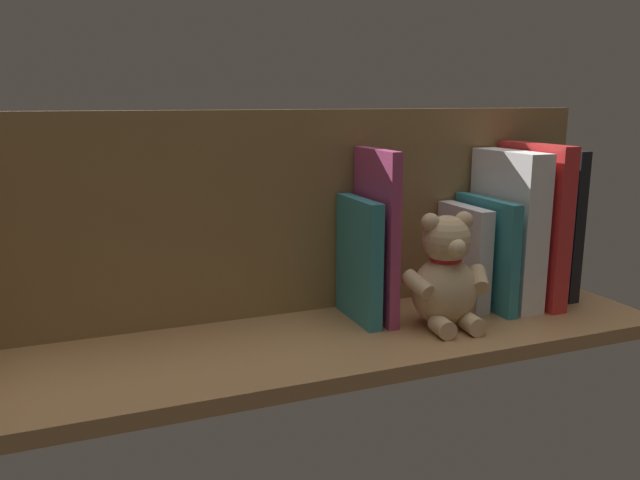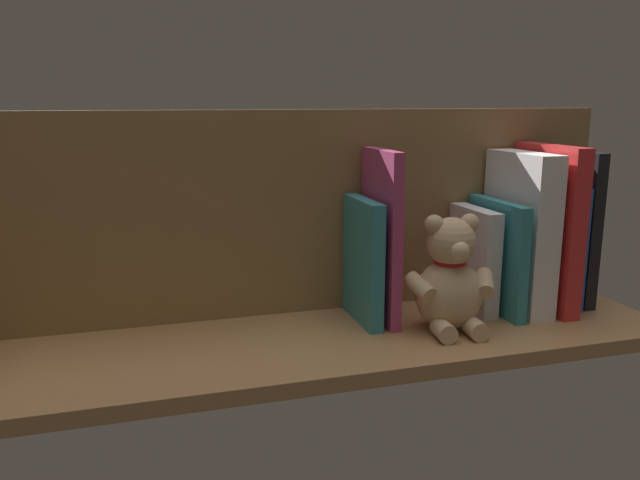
# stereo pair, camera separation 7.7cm
# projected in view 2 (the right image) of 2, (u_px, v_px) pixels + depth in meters

# --- Properties ---
(ground_plane) EXTENTS (1.06, 0.29, 0.02)m
(ground_plane) POSITION_uv_depth(u_px,v_px,m) (320.00, 343.00, 0.94)
(ground_plane) COLOR #A87A4C
(shelf_back_panel) EXTENTS (1.06, 0.02, 0.32)m
(shelf_back_panel) POSITION_uv_depth(u_px,v_px,m) (298.00, 213.00, 1.01)
(shelf_back_panel) COLOR olive
(shelf_back_panel) RESTS_ON ground_plane
(book_0) EXTENTS (0.02, 0.13, 0.26)m
(book_0) POSITION_uv_depth(u_px,v_px,m) (571.00, 227.00, 1.07)
(book_0) COLOR black
(book_0) RESTS_ON ground_plane
(book_1) EXTENTS (0.02, 0.13, 0.20)m
(book_1) POSITION_uv_depth(u_px,v_px,m) (556.00, 244.00, 1.07)
(book_1) COLOR blue
(book_1) RESTS_ON ground_plane
(book_2) EXTENTS (0.03, 0.16, 0.27)m
(book_2) POSITION_uv_depth(u_px,v_px,m) (546.00, 228.00, 1.04)
(book_2) COLOR red
(book_2) RESTS_ON ground_plane
(dictionary_thick_white) EXTENTS (0.05, 0.15, 0.26)m
(dictionary_thick_white) POSITION_uv_depth(u_px,v_px,m) (520.00, 232.00, 1.03)
(dictionary_thick_white) COLOR white
(dictionary_thick_white) RESTS_ON ground_plane
(book_3) EXTENTS (0.02, 0.16, 0.18)m
(book_3) POSITION_uv_depth(u_px,v_px,m) (496.00, 256.00, 1.03)
(book_3) COLOR teal
(book_3) RESTS_ON ground_plane
(book_4) EXTENTS (0.03, 0.12, 0.17)m
(book_4) POSITION_uv_depth(u_px,v_px,m) (473.00, 259.00, 1.03)
(book_4) COLOR silver
(book_4) RESTS_ON ground_plane
(teddy_bear) EXTENTS (0.14, 0.12, 0.18)m
(teddy_bear) POSITION_uv_depth(u_px,v_px,m) (450.00, 280.00, 0.94)
(teddy_bear) COLOR #D1B284
(teddy_bear) RESTS_ON ground_plane
(book_5) EXTENTS (0.02, 0.13, 0.27)m
(book_5) POSITION_uv_depth(u_px,v_px,m) (381.00, 237.00, 0.98)
(book_5) COLOR #B23F72
(book_5) RESTS_ON ground_plane
(book_6) EXTENTS (0.02, 0.13, 0.19)m
(book_6) POSITION_uv_depth(u_px,v_px,m) (363.00, 261.00, 0.98)
(book_6) COLOR teal
(book_6) RESTS_ON ground_plane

